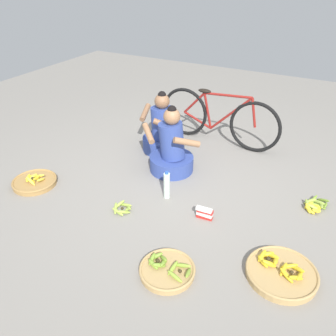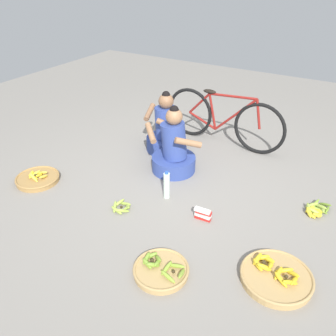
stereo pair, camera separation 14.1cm
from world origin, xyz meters
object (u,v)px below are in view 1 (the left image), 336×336
at_px(vendor_woman_front, 171,151).
at_px(banana_basket_back_right, 281,272).
at_px(banana_basket_near_bicycle, 35,182).
at_px(banana_basket_back_left, 167,270).
at_px(loose_bananas_back_center, 123,208).
at_px(loose_bananas_front_right, 315,205).
at_px(water_bottle, 167,185).
at_px(bicycle_leaning, 218,118).
at_px(vendor_woman_behind, 162,132).
at_px(packet_carton_stack, 205,213).

relative_size(vendor_woman_front, banana_basket_back_right, 1.43).
distance_m(vendor_woman_front, banana_basket_near_bicycle, 1.59).
bearing_deg(banana_basket_back_left, banana_basket_near_bicycle, 167.14).
xyz_separation_m(vendor_woman_front, loose_bananas_back_center, (-0.07, -0.94, -0.23)).
distance_m(loose_bananas_front_right, loose_bananas_back_center, 1.96).
bearing_deg(water_bottle, bicycle_leaning, 90.58).
relative_size(vendor_woman_behind, bicycle_leaning, 0.47).
bearing_deg(loose_bananas_front_right, banana_basket_back_right, -95.40).
height_order(banana_basket_near_bicycle, loose_bananas_back_center, banana_basket_near_bicycle).
xyz_separation_m(bicycle_leaning, loose_bananas_back_center, (-0.27, -1.89, -0.33)).
bearing_deg(vendor_woman_front, banana_basket_back_right, -34.26).
bearing_deg(vendor_woman_behind, packet_carton_stack, -45.11).
bearing_deg(loose_bananas_back_center, vendor_woman_behind, 101.96).
bearing_deg(banana_basket_back_right, vendor_woman_front, 145.74).
distance_m(vendor_woman_front, loose_bananas_back_center, 0.97).
relative_size(banana_basket_near_bicycle, loose_bananas_back_center, 2.19).
xyz_separation_m(vendor_woman_front, banana_basket_near_bicycle, (-1.21, -1.01, -0.22)).
height_order(vendor_woman_front, loose_bananas_front_right, vendor_woman_front).
relative_size(vendor_woman_front, banana_basket_near_bicycle, 1.67).
xyz_separation_m(banana_basket_back_right, banana_basket_back_left, (-0.82, -0.40, -0.00)).
bearing_deg(vendor_woman_behind, vendor_woman_front, -49.29).
distance_m(banana_basket_back_left, loose_bananas_back_center, 0.94).
bearing_deg(loose_bananas_back_center, banana_basket_near_bicycle, -176.37).
bearing_deg(packet_carton_stack, water_bottle, 165.16).
xyz_separation_m(vendor_woman_front, banana_basket_back_left, (0.72, -1.45, -0.22)).
bearing_deg(water_bottle, banana_basket_back_left, -61.55).
bearing_deg(water_bottle, loose_bananas_back_center, -124.70).
height_order(banana_basket_back_right, banana_basket_near_bicycle, banana_basket_back_right).
relative_size(vendor_woman_behind, loose_bananas_front_right, 2.39).
bearing_deg(banana_basket_back_left, loose_bananas_front_right, 58.00).
relative_size(banana_basket_back_left, loose_bananas_back_center, 2.05).
bearing_deg(water_bottle, banana_basket_near_bicycle, -161.28).
xyz_separation_m(banana_basket_back_left, loose_bananas_front_right, (0.92, 1.47, -0.01)).
height_order(vendor_woman_front, packet_carton_stack, vendor_woman_front).
xyz_separation_m(banana_basket_back_left, water_bottle, (-0.50, 0.92, 0.11)).
bearing_deg(loose_bananas_back_center, bicycle_leaning, 81.88).
height_order(vendor_woman_behind, banana_basket_near_bicycle, vendor_woman_behind).
xyz_separation_m(banana_basket_near_bicycle, water_bottle, (1.43, 0.48, 0.11)).
height_order(vendor_woman_behind, loose_bananas_front_right, vendor_woman_behind).
relative_size(vendor_woman_front, packet_carton_stack, 4.80).
bearing_deg(vendor_woman_behind, banana_basket_near_bicycle, -121.19).
bearing_deg(loose_bananas_back_center, water_bottle, 55.30).
relative_size(bicycle_leaning, banana_basket_back_right, 2.98).
distance_m(vendor_woman_front, packet_carton_stack, 0.99).
xyz_separation_m(banana_basket_back_left, loose_bananas_back_center, (-0.79, 0.51, -0.01)).
relative_size(bicycle_leaning, banana_basket_near_bicycle, 3.49).
bearing_deg(water_bottle, loose_bananas_front_right, 21.05).
relative_size(banana_basket_back_right, water_bottle, 1.79).
xyz_separation_m(loose_bananas_back_center, packet_carton_stack, (0.77, 0.28, 0.03)).
bearing_deg(vendor_woman_front, loose_bananas_back_center, -94.09).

